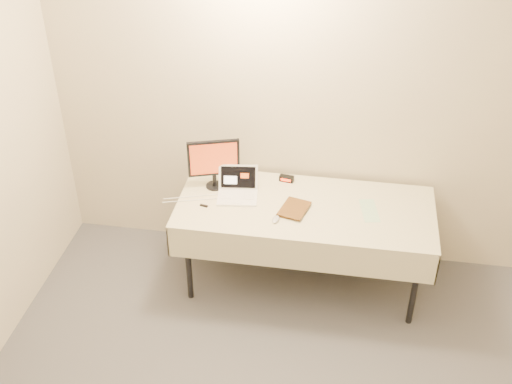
% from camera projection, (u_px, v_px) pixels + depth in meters
% --- Properties ---
extents(back_wall, '(4.00, 0.10, 2.70)m').
position_uv_depth(back_wall, '(315.00, 102.00, 4.66)').
color(back_wall, beige).
rests_on(back_wall, ground).
extents(table, '(1.86, 0.81, 0.74)m').
position_uv_depth(table, '(305.00, 213.00, 4.67)').
color(table, black).
rests_on(table, ground).
extents(laptop, '(0.32, 0.30, 0.20)m').
position_uv_depth(laptop, '(238.00, 189.00, 4.73)').
color(laptop, white).
rests_on(laptop, table).
extents(monitor, '(0.37, 0.17, 0.39)m').
position_uv_depth(monitor, '(214.00, 160.00, 4.72)').
color(monitor, black).
rests_on(monitor, table).
extents(book, '(0.18, 0.07, 0.24)m').
position_uv_depth(book, '(283.00, 193.00, 4.55)').
color(book, brown).
rests_on(book, table).
extents(alarm_clock, '(0.11, 0.06, 0.05)m').
position_uv_depth(alarm_clock, '(287.00, 178.00, 4.90)').
color(alarm_clock, black).
rests_on(alarm_clock, table).
extents(clicker, '(0.06, 0.10, 0.02)m').
position_uv_depth(clicker, '(276.00, 219.00, 4.49)').
color(clicker, '#B2B2B5').
rests_on(clicker, table).
extents(paper_form, '(0.16, 0.30, 0.00)m').
position_uv_depth(paper_form, '(369.00, 210.00, 4.59)').
color(paper_form, '#AFDCAF').
rests_on(paper_form, table).
extents(usb_dongle, '(0.06, 0.03, 0.01)m').
position_uv_depth(usb_dongle, '(204.00, 206.00, 4.63)').
color(usb_dongle, black).
rests_on(usb_dongle, table).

